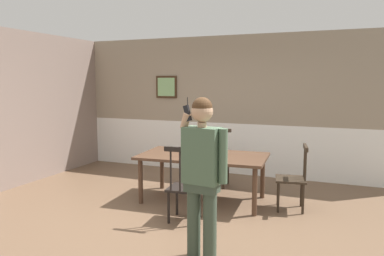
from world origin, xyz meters
name	(u,v)px	position (x,y,z in m)	size (l,w,h in m)	color
ground_plane	(175,221)	(0.00, 0.00, 0.00)	(7.28, 7.28, 0.00)	brown
room_back_partition	(234,108)	(0.00, 2.84, 1.31)	(6.62, 0.17, 2.73)	gray
dining_table	(203,159)	(0.04, 0.96, 0.65)	(1.99, 1.17, 0.72)	#4C3323
chair_near_window	(293,178)	(1.38, 1.06, 0.46)	(0.48, 0.48, 0.94)	#2D2319
chair_by_doorway	(217,159)	(-0.03, 1.87, 0.46)	(0.44, 0.44, 1.00)	#2D2319
chair_at_table_head	(184,186)	(0.10, 0.05, 0.47)	(0.45, 0.45, 1.02)	black
person_figure	(203,168)	(0.70, -0.84, 0.96)	(0.54, 0.25, 1.68)	#3A493A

